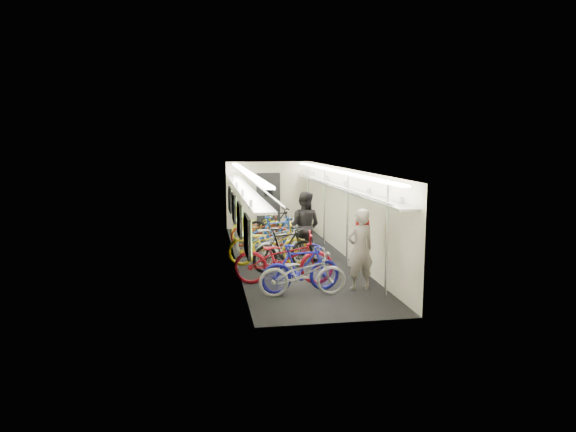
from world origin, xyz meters
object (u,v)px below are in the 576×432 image
object	(u,v)px
bicycle_0	(303,273)
passenger_near	(360,250)
backpack	(362,228)
bicycle_1	(301,268)
passenger_mid	(304,226)

from	to	relation	value
bicycle_0	passenger_near	bearing A→B (deg)	-78.41
bicycle_0	backpack	size ratio (longest dim) A/B	4.70
bicycle_1	passenger_mid	size ratio (longest dim) A/B	0.94
passenger_mid	passenger_near	bearing A→B (deg)	132.14
backpack	bicycle_1	bearing A→B (deg)	-175.65
passenger_near	passenger_mid	distance (m)	2.93
passenger_mid	backpack	bearing A→B (deg)	135.67
bicycle_1	passenger_near	size ratio (longest dim) A/B	0.99
passenger_mid	bicycle_1	bearing A→B (deg)	107.18
bicycle_1	passenger_mid	world-z (taller)	passenger_mid
bicycle_0	passenger_mid	world-z (taller)	passenger_mid
bicycle_0	passenger_near	size ratio (longest dim) A/B	1.03
passenger_near	backpack	xyz separation A→B (m)	(0.12, 0.24, 0.41)
passenger_near	passenger_mid	size ratio (longest dim) A/B	0.95
passenger_near	passenger_mid	world-z (taller)	passenger_mid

